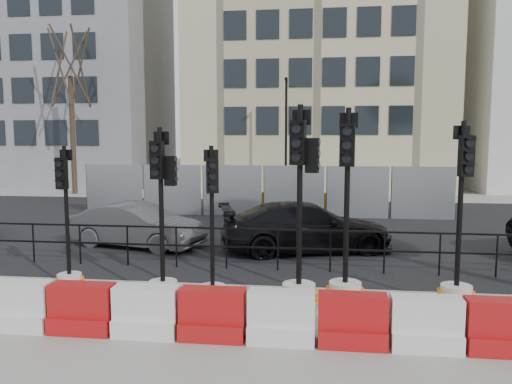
# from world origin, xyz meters

# --- Properties ---
(ground) EXTENTS (120.00, 120.00, 0.00)m
(ground) POSITION_xyz_m (0.00, 0.00, 0.00)
(ground) COLOR #51514C
(ground) RESTS_ON ground
(sidewalk_near) EXTENTS (40.00, 6.00, 0.02)m
(sidewalk_near) POSITION_xyz_m (0.00, -3.00, 0.01)
(sidewalk_near) COLOR gray
(sidewalk_near) RESTS_ON ground
(road) EXTENTS (40.00, 14.00, 0.03)m
(road) POSITION_xyz_m (0.00, 7.00, 0.01)
(road) COLOR black
(road) RESTS_ON ground
(sidewalk_far) EXTENTS (40.00, 4.00, 0.02)m
(sidewalk_far) POSITION_xyz_m (0.00, 16.00, 0.01)
(sidewalk_far) COLOR gray
(sidewalk_far) RESTS_ON ground
(building_grey) EXTENTS (11.00, 9.06, 14.00)m
(building_grey) POSITION_xyz_m (-14.00, 21.99, 7.00)
(building_grey) COLOR gray
(building_grey) RESTS_ON ground
(building_cream) EXTENTS (15.00, 10.06, 18.00)m
(building_cream) POSITION_xyz_m (2.00, 21.99, 9.00)
(building_cream) COLOR beige
(building_cream) RESTS_ON ground
(kerb_railing) EXTENTS (18.00, 0.04, 1.00)m
(kerb_railing) POSITION_xyz_m (0.00, 1.20, 0.69)
(kerb_railing) COLOR black
(kerb_railing) RESTS_ON ground
(heras_fencing) EXTENTS (14.33, 1.72, 2.00)m
(heras_fencing) POSITION_xyz_m (0.57, 9.86, 0.65)
(heras_fencing) COLOR #979B9F
(heras_fencing) RESTS_ON ground
(lamp_post_far) EXTENTS (0.12, 0.56, 6.00)m
(lamp_post_far) POSITION_xyz_m (0.50, 14.98, 3.22)
(lamp_post_far) COLOR black
(lamp_post_far) RESTS_ON ground
(tree_bare_far) EXTENTS (2.00, 2.00, 9.00)m
(tree_bare_far) POSITION_xyz_m (-11.00, 15.50, 6.65)
(tree_bare_far) COLOR #473828
(tree_bare_far) RESTS_ON ground
(barrier_row) EXTENTS (16.75, 0.50, 0.80)m
(barrier_row) POSITION_xyz_m (0.00, -2.80, 0.37)
(barrier_row) COLOR red
(barrier_row) RESTS_ON ground
(traffic_signal_c) EXTENTS (0.57, 0.57, 2.92)m
(traffic_signal_c) POSITION_xyz_m (-2.85, -0.79, 0.60)
(traffic_signal_c) COLOR white
(traffic_signal_c) RESTS_ON ground
(traffic_signal_d) EXTENTS (0.64, 0.64, 3.27)m
(traffic_signal_d) POSITION_xyz_m (-0.77, -1.19, 0.78)
(traffic_signal_d) COLOR white
(traffic_signal_d) RESTS_ON ground
(traffic_signal_e) EXTENTS (0.58, 0.58, 2.94)m
(traffic_signal_e) POSITION_xyz_m (0.19, -1.22, 0.61)
(traffic_signal_e) COLOR white
(traffic_signal_e) RESTS_ON ground
(traffic_signal_f) EXTENTS (0.72, 0.72, 3.66)m
(traffic_signal_f) POSITION_xyz_m (1.78, -1.20, 0.87)
(traffic_signal_f) COLOR white
(traffic_signal_f) RESTS_ON ground
(traffic_signal_g) EXTENTS (0.71, 0.71, 3.61)m
(traffic_signal_g) POSITION_xyz_m (2.62, -0.97, 0.75)
(traffic_signal_g) COLOR white
(traffic_signal_g) RESTS_ON ground
(traffic_signal_h) EXTENTS (0.67, 0.67, 3.38)m
(traffic_signal_h) POSITION_xyz_m (4.63, -0.83, 0.70)
(traffic_signal_h) COLOR white
(traffic_signal_h) RESTS_ON ground
(car_b) EXTENTS (3.14, 4.41, 1.24)m
(car_b) POSITION_xyz_m (-2.92, 3.22, 0.62)
(car_b) COLOR #48484D
(car_b) RESTS_ON ground
(car_c) EXTENTS (4.30, 5.62, 1.35)m
(car_c) POSITION_xyz_m (1.81, 3.26, 0.67)
(car_c) COLOR black
(car_c) RESTS_ON ground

